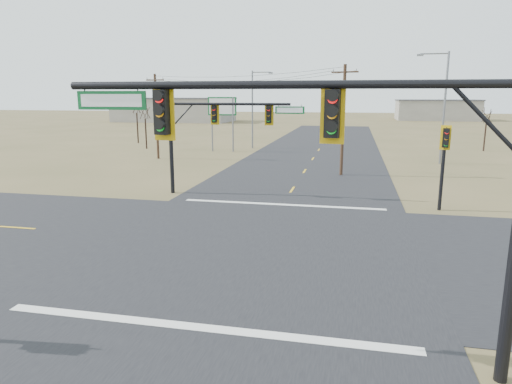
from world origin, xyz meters
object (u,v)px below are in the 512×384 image
(pedestal_signal_ne, at_px, (445,150))
(bare_tree_b, at_px, (136,106))
(utility_pole_near, at_px, (343,118))
(mast_arm_near, at_px, (346,148))
(mast_arm_far, at_px, (217,123))
(bare_tree_a, at_px, (145,111))
(streetlight_a, at_px, (442,102))
(streetlight_c, at_px, (254,105))
(bare_tree_c, at_px, (487,115))
(utility_pole_far, at_px, (157,115))
(highway_sign, at_px, (222,113))

(pedestal_signal_ne, bearing_deg, bare_tree_b, 153.41)
(utility_pole_near, height_order, bare_tree_b, utility_pole_near)
(mast_arm_near, xyz_separation_m, bare_tree_b, (-28.58, 47.27, -0.27))
(mast_arm_far, xyz_separation_m, bare_tree_a, (-16.13, 23.51, -0.16))
(streetlight_a, height_order, bare_tree_b, streetlight_a)
(streetlight_c, relative_size, bare_tree_c, 1.75)
(pedestal_signal_ne, distance_m, utility_pole_far, 29.88)
(bare_tree_a, bearing_deg, highway_sign, -4.23)
(pedestal_signal_ne, height_order, bare_tree_c, bare_tree_c)
(utility_pole_far, bearing_deg, bare_tree_a, 122.52)
(utility_pole_far, relative_size, streetlight_a, 0.82)
(utility_pole_near, distance_m, highway_sign, 19.32)
(mast_arm_far, distance_m, utility_pole_far, 19.16)
(pedestal_signal_ne, xyz_separation_m, streetlight_c, (-16.89, 28.18, 1.76))
(mast_arm_far, xyz_separation_m, streetlight_a, (16.47, 17.86, 1.11))
(mast_arm_near, height_order, utility_pole_far, utility_pole_far)
(highway_sign, xyz_separation_m, streetlight_a, (22.73, -4.92, 1.42))
(utility_pole_near, relative_size, bare_tree_c, 1.66)
(bare_tree_c, bearing_deg, streetlight_c, -174.24)
(mast_arm_near, distance_m, utility_pole_near, 27.13)
(utility_pole_far, bearing_deg, mast_arm_far, -54.59)
(mast_arm_far, relative_size, bare_tree_b, 1.42)
(mast_arm_far, height_order, bare_tree_c, mast_arm_far)
(mast_arm_far, bearing_deg, streetlight_c, 85.12)
(streetlight_a, relative_size, bare_tree_a, 1.81)
(streetlight_a, bearing_deg, streetlight_c, 166.47)
(highway_sign, relative_size, streetlight_c, 0.67)
(utility_pole_far, bearing_deg, mast_arm_near, -59.73)
(utility_pole_near, xyz_separation_m, bare_tree_a, (-23.78, 14.13, -0.06))
(streetlight_a, bearing_deg, utility_pole_near, -125.41)
(mast_arm_near, relative_size, mast_arm_far, 1.18)
(utility_pole_far, xyz_separation_m, highway_sign, (4.84, 7.16, -0.06))
(pedestal_signal_ne, bearing_deg, bare_tree_a, 155.91)
(mast_arm_near, height_order, bare_tree_a, mast_arm_near)
(utility_pole_far, xyz_separation_m, streetlight_a, (27.57, 2.24, 1.35))
(streetlight_a, xyz_separation_m, streetlight_c, (-19.89, 8.95, -0.59))
(mast_arm_near, distance_m, bare_tree_c, 49.63)
(mast_arm_far, bearing_deg, bare_tree_a, 112.30)
(pedestal_signal_ne, relative_size, highway_sign, 0.78)
(utility_pole_near, xyz_separation_m, utility_pole_far, (-18.75, 6.24, -0.14))
(highway_sign, relative_size, streetlight_a, 0.60)
(mast_arm_near, relative_size, streetlight_c, 1.13)
(bare_tree_a, distance_m, bare_tree_b, 7.30)
(utility_pole_far, xyz_separation_m, bare_tree_c, (34.57, 13.91, -0.29))
(mast_arm_near, height_order, pedestal_signal_ne, mast_arm_near)
(utility_pole_near, height_order, utility_pole_far, utility_pole_near)
(pedestal_signal_ne, xyz_separation_m, bare_tree_c, (10.01, 30.90, 0.70))
(pedestal_signal_ne, distance_m, utility_pole_near, 12.27)
(utility_pole_near, relative_size, highway_sign, 1.41)
(bare_tree_a, bearing_deg, utility_pole_near, -30.72)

